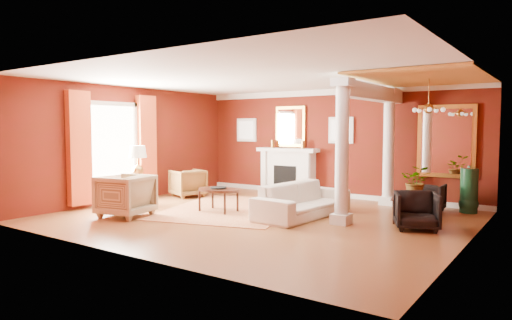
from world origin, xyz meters
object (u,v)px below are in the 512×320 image
Objects in this scene: armchair_leopard at (188,182)px; armchair_stripe at (125,193)px; side_table at (138,166)px; dining_table at (414,201)px; sofa at (303,194)px; coffee_table at (218,191)px.

armchair_stripe is (0.85, -2.80, 0.08)m from armchair_leopard.
side_table is 6.31m from dining_table.
sofa is at bearing 100.29° from armchair_leopard.
side_table is at bearing 95.64° from dining_table.
sofa is at bearing 103.85° from dining_table.
dining_table is at bearing 110.90° from armchair_stripe.
sofa is 2.25m from dining_table.
side_table reaches higher than dining_table.
side_table is (-0.88, 1.11, 0.47)m from armchair_stripe.
side_table reaches higher than coffee_table.
dining_table is (5.92, 0.34, -0.03)m from armchair_leopard.
sofa is 2.94× the size of armchair_leopard.
coffee_table is (-1.81, -0.57, 0.00)m from sofa.
sofa is 2.46× the size of armchair_stripe.
armchair_leopard is (-3.92, 0.68, -0.06)m from sofa.
armchair_stripe is 0.71× the size of dining_table.
sofa is at bearing 113.75° from armchair_stripe.
sofa is 2.35× the size of coffee_table.
armchair_leopard is 0.80× the size of coffee_table.
sofa is 4.10m from side_table.
side_table is 1.05× the size of dining_table.
sofa is 1.67× the size of side_table.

